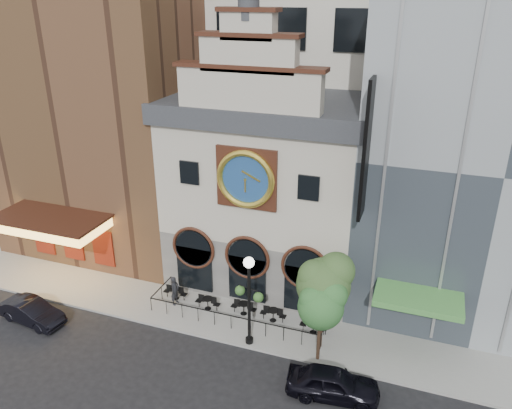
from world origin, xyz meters
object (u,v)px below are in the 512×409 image
at_px(bistro_1, 208,302).
at_px(tree_left, 325,281).
at_px(bistro_0, 175,292).
at_px(bistro_3, 273,314).
at_px(bistro_4, 313,326).
at_px(tree_right, 322,303).
at_px(bistro_2, 244,308).
at_px(car_left, 32,312).
at_px(car_right, 333,383).
at_px(pedestrian, 175,290).
at_px(lamppost, 249,291).

bearing_deg(bistro_1, tree_left, -8.24).
height_order(bistro_0, bistro_3, same).
distance_m(bistro_4, tree_right, 3.74).
distance_m(bistro_1, tree_right, 8.36).
bearing_deg(bistro_2, car_left, -157.77).
bearing_deg(bistro_2, tree_left, -14.45).
bearing_deg(car_right, car_left, 83.79).
xyz_separation_m(bistro_4, pedestrian, (-8.85, -0.09, 0.50)).
bearing_deg(bistro_4, pedestrian, -179.43).
height_order(bistro_1, tree_left, tree_left).
xyz_separation_m(bistro_1, lamppost, (3.54, -2.13, 2.90)).
bearing_deg(lamppost, car_left, -155.86).
distance_m(pedestrian, lamppost, 6.48).
bearing_deg(bistro_3, lamppost, -105.13).
distance_m(car_right, pedestrian, 11.64).
xyz_separation_m(bistro_2, car_right, (6.43, -4.59, 0.16)).
distance_m(bistro_0, bistro_4, 9.11).
bearing_deg(pedestrian, bistro_0, 31.50).
height_order(pedestrian, lamppost, lamppost).
bearing_deg(bistro_1, bistro_3, 2.88).
bearing_deg(bistro_0, bistro_3, -0.75).
distance_m(bistro_0, car_left, 8.52).
bearing_deg(tree_left, lamppost, -164.46).
distance_m(bistro_3, pedestrian, 6.35).
bearing_deg(bistro_2, pedestrian, -174.63).
height_order(bistro_4, pedestrian, pedestrian).
relative_size(bistro_1, pedestrian, 0.82).
distance_m(bistro_1, pedestrian, 2.21).
xyz_separation_m(car_left, lamppost, (12.95, 2.40, 2.82)).
bearing_deg(bistro_3, car_right, -45.13).
bearing_deg(car_left, bistro_0, -48.17).
xyz_separation_m(bistro_3, lamppost, (-0.63, -2.34, 2.90)).
xyz_separation_m(bistro_0, tree_left, (9.77, -1.36, 3.76)).
relative_size(bistro_2, bistro_4, 1.00).
relative_size(car_left, pedestrian, 2.21).
bearing_deg(pedestrian, car_right, -108.34).
height_order(bistro_0, car_left, car_left).
relative_size(pedestrian, lamppost, 0.35).
relative_size(bistro_4, lamppost, 0.29).
height_order(car_left, pedestrian, pedestrian).
relative_size(bistro_3, tree_left, 0.27).
bearing_deg(bistro_3, car_left, -160.75).
bearing_deg(bistro_3, bistro_0, 179.25).
bearing_deg(car_left, pedestrian, -51.76).
bearing_deg(bistro_2, bistro_1, -173.89).
distance_m(bistro_3, car_left, 14.39).
bearing_deg(bistro_4, bistro_1, 179.28).
bearing_deg(tree_left, bistro_0, 172.06).
distance_m(bistro_2, car_left, 12.63).
distance_m(bistro_3, tree_right, 5.06).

